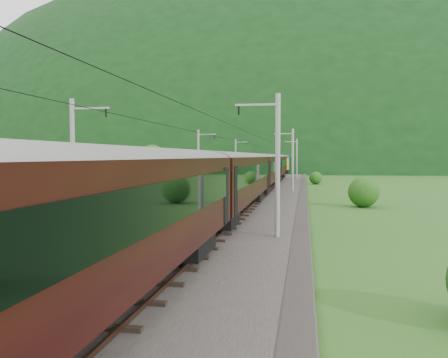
# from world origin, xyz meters

# --- Properties ---
(ground) EXTENTS (600.00, 600.00, 0.00)m
(ground) POSITION_xyz_m (0.00, 0.00, 0.00)
(ground) COLOR #28541A
(ground) RESTS_ON ground
(railbed) EXTENTS (14.00, 220.00, 0.30)m
(railbed) POSITION_xyz_m (0.00, 10.00, 0.15)
(railbed) COLOR #38332D
(railbed) RESTS_ON ground
(track_left) EXTENTS (2.40, 220.00, 0.27)m
(track_left) POSITION_xyz_m (-2.40, 10.00, 0.37)
(track_left) COLOR #523123
(track_left) RESTS_ON railbed
(track_right) EXTENTS (2.40, 220.00, 0.27)m
(track_right) POSITION_xyz_m (2.40, 10.00, 0.37)
(track_right) COLOR #523123
(track_right) RESTS_ON railbed
(catenary_left) EXTENTS (2.54, 192.28, 8.00)m
(catenary_left) POSITION_xyz_m (-6.12, 32.00, 4.50)
(catenary_left) COLOR gray
(catenary_left) RESTS_ON railbed
(catenary_right) EXTENTS (2.54, 192.28, 8.00)m
(catenary_right) POSITION_xyz_m (6.12, 32.00, 4.50)
(catenary_right) COLOR gray
(catenary_right) RESTS_ON railbed
(overhead_wires) EXTENTS (4.83, 198.00, 0.03)m
(overhead_wires) POSITION_xyz_m (0.00, 10.00, 7.10)
(overhead_wires) COLOR black
(overhead_wires) RESTS_ON ground
(mountain_main) EXTENTS (504.00, 360.00, 244.00)m
(mountain_main) POSITION_xyz_m (0.00, 260.00, 0.00)
(mountain_main) COLOR black
(mountain_main) RESTS_ON ground
(mountain_ridge) EXTENTS (336.00, 280.00, 132.00)m
(mountain_ridge) POSITION_xyz_m (-120.00, 300.00, 0.00)
(mountain_ridge) COLOR black
(mountain_ridge) RESTS_ON ground
(train) EXTENTS (3.20, 153.04, 5.58)m
(train) POSITION_xyz_m (2.40, 21.87, 3.76)
(train) COLOR black
(train) RESTS_ON ground
(hazard_post_near) EXTENTS (0.15, 0.15, 1.43)m
(hazard_post_near) POSITION_xyz_m (-0.67, 29.49, 1.02)
(hazard_post_near) COLOR red
(hazard_post_near) RESTS_ON railbed
(hazard_post_far) EXTENTS (0.15, 0.15, 1.40)m
(hazard_post_far) POSITION_xyz_m (0.13, 43.77, 1.00)
(hazard_post_far) COLOR red
(hazard_post_far) RESTS_ON railbed
(signal) EXTENTS (0.24, 0.24, 2.19)m
(signal) POSITION_xyz_m (-3.36, 33.75, 1.59)
(signal) COLOR black
(signal) RESTS_ON railbed
(vegetation_left) EXTENTS (13.21, 147.75, 6.40)m
(vegetation_left) POSITION_xyz_m (-13.23, 19.61, 2.32)
(vegetation_left) COLOR #1F4F15
(vegetation_left) RESTS_ON ground
(vegetation_right) EXTENTS (6.88, 95.02, 2.59)m
(vegetation_right) POSITION_xyz_m (12.69, 7.36, 1.14)
(vegetation_right) COLOR #1F4F15
(vegetation_right) RESTS_ON ground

